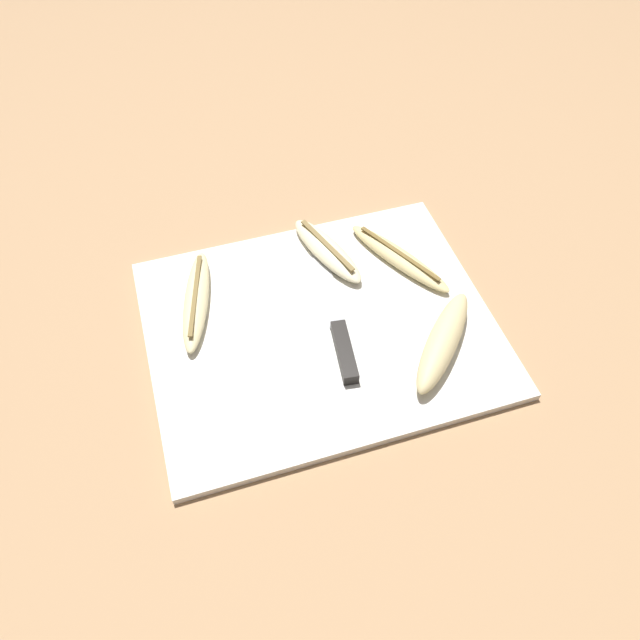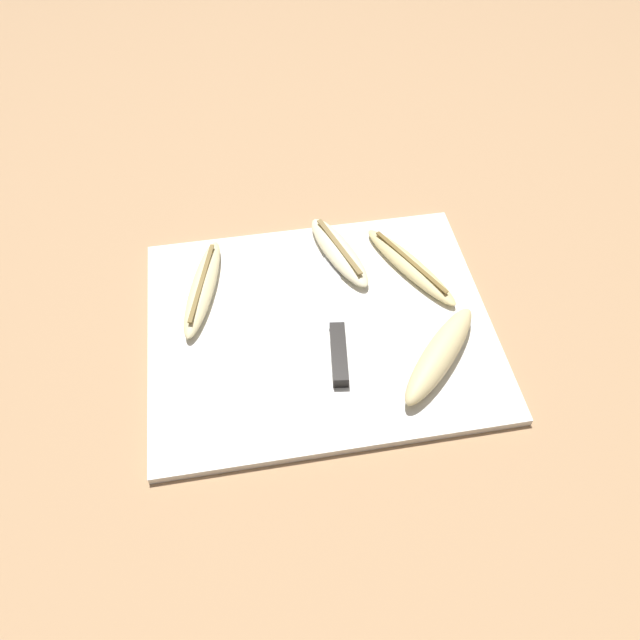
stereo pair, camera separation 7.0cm
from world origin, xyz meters
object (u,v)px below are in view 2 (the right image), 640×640
knife (338,339)px  banana_mellow_near (440,354)px  banana_soft_right (203,287)px  banana_pale_long (339,252)px  banana_spotted_left (410,266)px

knife → banana_mellow_near: size_ratio=1.49×
knife → banana_mellow_near: banana_mellow_near is taller
banana_mellow_near → knife: bearing=156.8°
banana_soft_right → banana_pale_long: bearing=10.5°
banana_soft_right → banana_mellow_near: bearing=-29.9°
knife → banana_soft_right: bearing=152.9°
knife → banana_spotted_left: banana_spotted_left is taller
banana_soft_right → banana_pale_long: 0.21m
banana_spotted_left → banana_mellow_near: 0.16m
knife → banana_mellow_near: 0.13m
knife → banana_spotted_left: size_ratio=1.30×
banana_spotted_left → banana_soft_right: (-0.30, 0.01, 0.00)m
banana_pale_long → banana_mellow_near: (0.09, -0.21, 0.01)m
banana_pale_long → banana_spotted_left: bearing=-24.4°
banana_soft_right → banana_pale_long: same height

